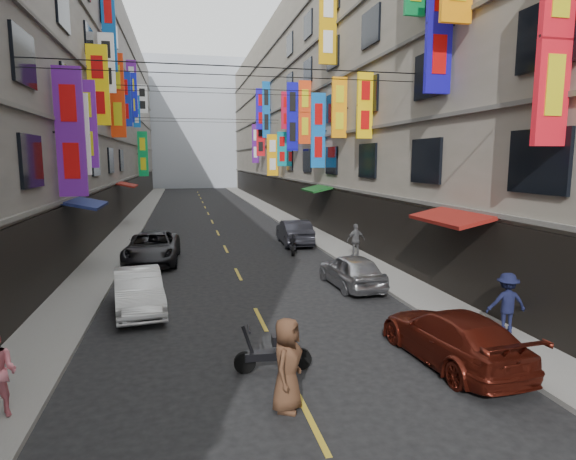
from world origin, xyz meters
name	(u,v)px	position (x,y,z in m)	size (l,w,h in m)	color
sidewalk_left	(133,223)	(-6.00, 42.00, 0.06)	(2.00, 90.00, 0.12)	slate
sidewalk_right	(286,219)	(6.00, 42.00, 0.06)	(2.00, 90.00, 0.12)	slate
building_row_left	(38,94)	(-11.99, 42.00, 9.49)	(10.14, 90.00, 19.00)	gray
building_row_right	(358,102)	(11.99, 42.00, 9.49)	(10.14, 90.00, 19.00)	#A09386
haze_block	(193,125)	(0.00, 92.00, 11.00)	(18.00, 8.00, 22.00)	#A9B0BC
shop_signage	(215,92)	(-0.05, 35.15, 9.05)	(14.00, 55.00, 12.53)	#130FB2
street_awnings	(204,201)	(-1.26, 26.00, 3.00)	(13.99, 35.20, 0.41)	#144D1E
overhead_cables	(223,83)	(0.00, 30.00, 8.80)	(14.00, 38.04, 1.24)	black
lane_markings	(215,227)	(0.00, 39.00, 0.00)	(0.12, 80.20, 0.01)	gold
scooter_crossing	(274,353)	(-0.27, 14.32, 0.44)	(1.80, 0.50, 1.14)	black
scooter_far_right	(292,245)	(3.29, 27.99, 0.44)	(0.64, 1.79, 1.14)	black
car_left_mid	(138,291)	(-3.71, 19.64, 0.68)	(1.43, 4.10, 1.35)	silver
car_left_far	(152,248)	(-3.69, 27.19, 0.72)	(2.40, 5.21, 1.45)	black
car_right_near	(452,336)	(4.00, 13.90, 0.65)	(1.81, 4.45, 1.29)	#53170E
car_right_mid	(352,270)	(4.00, 20.95, 0.66)	(1.55, 3.86, 1.32)	#AFAFB4
car_right_far	(294,232)	(4.00, 30.59, 0.72)	(1.53, 4.40, 1.45)	#282830
pedestrian_rnear	(507,303)	(6.40, 15.15, 0.96)	(1.08, 0.56, 1.67)	#131634
pedestrian_rfar	(356,240)	(6.03, 25.97, 0.94)	(0.96, 0.54, 1.63)	#59595C
pedestrian_crossing	(287,364)	(-0.34, 12.57, 0.93)	(0.91, 0.62, 1.86)	#543421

